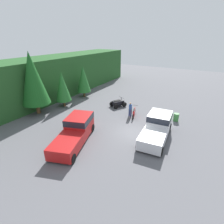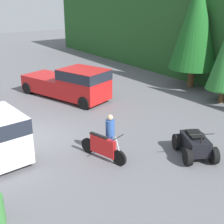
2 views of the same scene
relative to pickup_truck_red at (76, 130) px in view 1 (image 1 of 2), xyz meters
name	(u,v)px [view 1 (image 1 of 2)]	position (x,y,z in m)	size (l,w,h in m)	color
ground_plane	(135,133)	(3.90, -4.17, -1.04)	(80.00, 80.00, 0.00)	#5B5B60
hillside_backdrop	(26,83)	(3.90, 11.83, 1.94)	(44.00, 6.00, 5.96)	#235123
tree_left	(33,79)	(2.35, 8.06, 3.29)	(3.24, 3.24, 7.36)	brown
tree_mid_left	(62,87)	(5.71, 6.98, 1.69)	(2.04, 2.04, 4.63)	brown
tree_mid_right	(83,79)	(10.30, 7.18, 1.78)	(2.11, 2.11, 4.79)	brown
pickup_truck_red	(76,130)	(0.00, 0.00, 0.00)	(6.23, 3.83, 1.99)	red
pickup_truck_second	(157,126)	(4.33, -6.20, 0.00)	(5.63, 2.58, 1.99)	silver
dirt_bike	(134,113)	(7.31, -2.57, -0.55)	(2.20, 0.86, 1.18)	black
quad_atv	(118,103)	(9.20, 0.58, -0.56)	(2.34, 2.03, 1.21)	black
rider_person	(130,109)	(7.18, -2.13, -0.10)	(0.47, 0.47, 1.74)	navy
steel_barrel	(176,117)	(8.64, -7.12, -0.60)	(0.58, 0.58, 0.88)	#387A38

